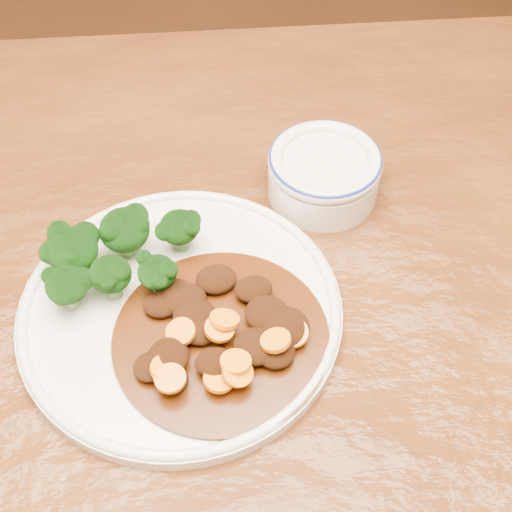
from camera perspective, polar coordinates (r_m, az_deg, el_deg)
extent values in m
cube|color=#582F0F|center=(0.67, -2.31, -5.48)|extent=(1.59, 1.07, 0.04)
cylinder|color=silver|center=(0.65, -6.05, -4.50)|extent=(0.29, 0.29, 0.01)
torus|color=silver|center=(0.65, -6.10, -4.17)|extent=(0.29, 0.29, 0.01)
cylinder|color=#64924B|center=(0.66, -11.28, -2.55)|extent=(0.01, 0.01, 0.02)
ellipsoid|color=black|center=(0.64, -11.57, -1.44)|extent=(0.04, 0.04, 0.03)
cylinder|color=#64924B|center=(0.65, -7.73, -2.37)|extent=(0.01, 0.01, 0.02)
ellipsoid|color=black|center=(0.64, -7.92, -1.30)|extent=(0.04, 0.04, 0.03)
cylinder|color=#64924B|center=(0.68, -6.02, 1.16)|extent=(0.01, 0.01, 0.02)
ellipsoid|color=black|center=(0.67, -6.17, 2.32)|extent=(0.04, 0.04, 0.03)
cylinder|color=#64924B|center=(0.66, -14.54, -3.35)|extent=(0.01, 0.01, 0.02)
ellipsoid|color=black|center=(0.64, -14.91, -2.26)|extent=(0.04, 0.04, 0.03)
cylinder|color=#64924B|center=(0.69, -10.20, 0.76)|extent=(0.01, 0.01, 0.02)
ellipsoid|color=black|center=(0.67, -10.48, 2.07)|extent=(0.05, 0.05, 0.04)
cylinder|color=#64924B|center=(0.68, -14.13, -0.83)|extent=(0.01, 0.01, 0.02)
ellipsoid|color=black|center=(0.66, -14.52, 0.46)|extent=(0.05, 0.05, 0.04)
cylinder|color=#411907|center=(0.62, -2.82, -6.57)|extent=(0.19, 0.19, 0.00)
ellipsoid|color=black|center=(0.60, -6.62, -9.73)|extent=(0.02, 0.03, 0.01)
ellipsoid|color=black|center=(0.60, -3.37, -8.48)|extent=(0.03, 0.03, 0.02)
ellipsoid|color=black|center=(0.62, -4.42, -5.90)|extent=(0.04, 0.03, 0.02)
ellipsoid|color=black|center=(0.63, -4.96, -4.80)|extent=(0.04, 0.04, 0.02)
ellipsoid|color=black|center=(0.60, -7.00, -7.98)|extent=(0.03, 0.04, 0.02)
ellipsoid|color=black|center=(0.60, -8.53, -8.78)|extent=(0.03, 0.03, 0.01)
ellipsoid|color=black|center=(0.63, -4.60, -4.74)|extent=(0.03, 0.02, 0.01)
ellipsoid|color=black|center=(0.64, -7.55, -3.87)|extent=(0.03, 0.03, 0.02)
ellipsoid|color=black|center=(0.62, 0.84, -4.62)|extent=(0.04, 0.04, 0.02)
ellipsoid|color=black|center=(0.64, -6.60, -3.12)|extent=(0.04, 0.04, 0.02)
ellipsoid|color=black|center=(0.60, 1.56, -7.64)|extent=(0.03, 0.03, 0.02)
ellipsoid|color=black|center=(0.65, -3.19, -1.86)|extent=(0.04, 0.03, 0.02)
ellipsoid|color=black|center=(0.64, -0.22, -2.67)|extent=(0.03, 0.03, 0.02)
ellipsoid|color=black|center=(0.61, 0.03, -6.63)|extent=(0.02, 0.02, 0.01)
ellipsoid|color=black|center=(0.60, -0.06, -7.25)|extent=(0.04, 0.04, 0.02)
ellipsoid|color=black|center=(0.64, -5.76, -3.46)|extent=(0.04, 0.03, 0.02)
ellipsoid|color=black|center=(0.61, -8.15, -8.52)|extent=(0.03, 0.03, 0.01)
ellipsoid|color=black|center=(0.62, 2.32, -5.70)|extent=(0.04, 0.04, 0.02)
cylinder|color=orange|center=(0.59, -1.63, -8.47)|extent=(0.03, 0.03, 0.01)
cylinder|color=orange|center=(0.61, -6.04, -6.06)|extent=(0.04, 0.04, 0.01)
cylinder|color=orange|center=(0.61, -2.53, -5.08)|extent=(0.04, 0.04, 0.02)
cylinder|color=orange|center=(0.61, 3.05, -6.20)|extent=(0.04, 0.04, 0.01)
cylinder|color=orange|center=(0.61, -2.95, -5.84)|extent=(0.04, 0.04, 0.01)
cylinder|color=orange|center=(0.58, -1.49, -9.26)|extent=(0.03, 0.03, 0.02)
cylinder|color=orange|center=(0.59, 1.58, -6.76)|extent=(0.04, 0.04, 0.01)
cylinder|color=orange|center=(0.59, -7.24, -8.97)|extent=(0.03, 0.03, 0.01)
cylinder|color=orange|center=(0.58, -6.88, -9.70)|extent=(0.03, 0.03, 0.01)
cylinder|color=orange|center=(0.59, -2.99, -9.83)|extent=(0.04, 0.04, 0.01)
cylinder|color=silver|center=(0.74, 5.40, 6.11)|extent=(0.11, 0.11, 0.04)
cylinder|color=silver|center=(0.73, 5.53, 7.36)|extent=(0.09, 0.09, 0.01)
torus|color=silver|center=(0.73, 5.55, 7.58)|extent=(0.12, 0.12, 0.02)
torus|color=navy|center=(0.72, 5.58, 7.80)|extent=(0.11, 0.11, 0.01)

